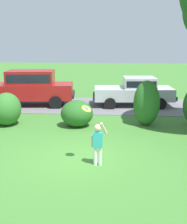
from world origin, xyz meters
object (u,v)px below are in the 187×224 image
at_px(parked_suv, 31,86).
at_px(frisbee, 86,109).
at_px(parked_sedan, 135,90).
at_px(child_thrower, 98,141).

distance_m(parked_suv, frisbee, 8.78).
distance_m(parked_sedan, frisbee, 8.46).
xyz_separation_m(child_thrower, frisbee, (-0.35, 0.21, 0.89)).
height_order(parked_sedan, child_thrower, parked_sedan).
height_order(parked_sedan, frisbee, frisbee).
xyz_separation_m(parked_sedan, parked_suv, (-5.66, -0.38, 0.23)).
xyz_separation_m(parked_sedan, child_thrower, (-1.44, -8.44, -0.13)).
relative_size(parked_sedan, parked_suv, 0.93).
relative_size(parked_suv, frisbee, 16.43).
relative_size(parked_sedan, frisbee, 15.27).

